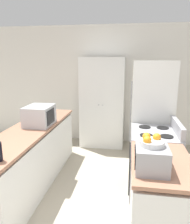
% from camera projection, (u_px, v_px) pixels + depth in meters
% --- Properties ---
extents(wall_back, '(7.00, 0.06, 2.60)m').
position_uv_depth(wall_back, '(106.00, 85.00, 4.93)').
color(wall_back, silver).
rests_on(wall_back, ground_plane).
extents(counter_left, '(0.60, 2.53, 0.89)m').
position_uv_depth(counter_left, '(31.00, 158.00, 3.27)').
color(counter_left, silver).
rests_on(counter_left, ground_plane).
extents(counter_right, '(0.60, 0.99, 0.89)m').
position_uv_depth(counter_right, '(159.00, 202.00, 2.25)').
color(counter_right, silver).
rests_on(counter_right, ground_plane).
extents(pantry_cabinet, '(0.93, 0.54, 1.92)m').
position_uv_depth(pantry_cabinet, '(102.00, 103.00, 4.72)').
color(pantry_cabinet, white).
rests_on(pantry_cabinet, ground_plane).
extents(stove, '(0.66, 0.78, 1.05)m').
position_uv_depth(stove, '(153.00, 161.00, 3.12)').
color(stove, '#9E9EA3').
rests_on(stove, ground_plane).
extents(refrigerator, '(0.70, 0.69, 1.85)m').
position_uv_depth(refrigerator, '(151.00, 116.00, 3.75)').
color(refrigerator, white).
rests_on(refrigerator, ground_plane).
extents(microwave, '(0.38, 0.47, 0.30)m').
position_uv_depth(microwave, '(40.00, 116.00, 3.30)').
color(microwave, '#B2B2B7').
rests_on(microwave, counter_left).
extents(toaster_oven, '(0.29, 0.37, 0.22)m').
position_uv_depth(toaster_oven, '(151.00, 158.00, 1.96)').
color(toaster_oven, '#939399').
rests_on(toaster_oven, counter_right).
extents(fruit_bowl, '(0.22, 0.22, 0.10)m').
position_uv_depth(fruit_bowl, '(151.00, 141.00, 1.94)').
color(fruit_bowl, silver).
rests_on(fruit_bowl, toaster_oven).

